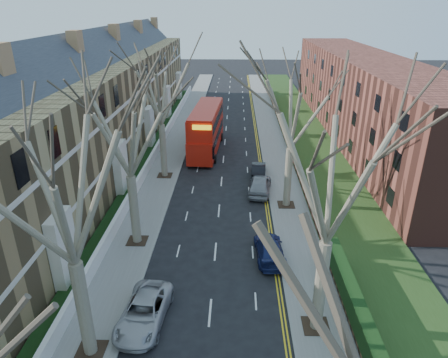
{
  "coord_description": "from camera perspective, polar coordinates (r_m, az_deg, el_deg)",
  "views": [
    {
      "loc": [
        1.3,
        -8.39,
        15.85
      ],
      "look_at": [
        0.42,
        21.25,
        2.79
      ],
      "focal_mm": 32.0,
      "sensor_mm": 36.0,
      "label": 1
    }
  ],
  "objects": [
    {
      "name": "flats_right",
      "position": [
        54.96,
        19.14,
        11.08
      ],
      "size": [
        13.97,
        54.0,
        10.0
      ],
      "color": "brown",
      "rests_on": "ground"
    },
    {
      "name": "double_decker_bus",
      "position": [
        46.33,
        -2.53,
        6.97
      ],
      "size": [
        3.55,
        12.22,
        5.01
      ],
      "rotation": [
        0.0,
        0.0,
        3.08
      ],
      "color": "#B91A0D",
      "rests_on": "ground"
    },
    {
      "name": "tree_left_dist",
      "position": [
        37.59,
        -9.32,
        13.83
      ],
      "size": [
        10.5,
        10.5,
        14.71
      ],
      "color": "#766854",
      "rests_on": "ground"
    },
    {
      "name": "tree_left_mid",
      "position": [
        17.2,
        -22.46,
        0.41
      ],
      "size": [
        10.5,
        10.5,
        14.71
      ],
      "color": "#766854",
      "rests_on": "ground"
    },
    {
      "name": "car_right_mid",
      "position": [
        36.29,
        5.16,
        -0.83
      ],
      "size": [
        2.5,
        4.92,
        1.6
      ],
      "primitive_type": "imported",
      "rotation": [
        0.0,
        0.0,
        3.01
      ],
      "color": "gray",
      "rests_on": "ground"
    },
    {
      "name": "tree_right_mid",
      "position": [
        18.1,
        15.67,
        2.51
      ],
      "size": [
        10.5,
        10.5,
        14.71
      ],
      "color": "#766854",
      "rests_on": "ground"
    },
    {
      "name": "tree_right_far",
      "position": [
        31.41,
        9.91,
        11.28
      ],
      "size": [
        10.15,
        10.15,
        14.22
      ],
      "color": "#766854",
      "rests_on": "ground"
    },
    {
      "name": "pavement_right",
      "position": [
        50.17,
        7.02,
        5.25
      ],
      "size": [
        3.0,
        102.0,
        0.12
      ],
      "primitive_type": "cube",
      "color": "slate",
      "rests_on": "ground"
    },
    {
      "name": "front_wall_left",
      "position": [
        43.17,
        -10.38,
        2.71
      ],
      "size": [
        0.3,
        78.0,
        1.0
      ],
      "color": "white",
      "rests_on": "ground"
    },
    {
      "name": "car_left_far",
      "position": [
        22.98,
        -11.35,
        -18.11
      ],
      "size": [
        2.71,
        5.1,
        1.37
      ],
      "primitive_type": "imported",
      "rotation": [
        0.0,
        0.0,
        -0.09
      ],
      "color": "#ACACB1",
      "rests_on": "ground"
    },
    {
      "name": "terrace_left",
      "position": [
        43.38,
        -18.73,
        8.76
      ],
      "size": [
        9.7,
        78.0,
        13.6
      ],
      "color": "olive",
      "rests_on": "ground"
    },
    {
      "name": "grass_verge_right",
      "position": [
        50.77,
        12.11,
        5.22
      ],
      "size": [
        6.0,
        102.0,
        0.06
      ],
      "color": "#243E16",
      "rests_on": "ground"
    },
    {
      "name": "car_right_far",
      "position": [
        40.05,
        4.96,
        1.36
      ],
      "size": [
        1.62,
        3.99,
        1.29
      ],
      "primitive_type": "imported",
      "rotation": [
        0.0,
        0.0,
        3.07
      ],
      "color": "black",
      "rests_on": "ground"
    },
    {
      "name": "car_right_near",
      "position": [
        27.54,
        6.52,
        -9.9
      ],
      "size": [
        2.07,
        4.6,
        1.31
      ],
      "primitive_type": "imported",
      "rotation": [
        0.0,
        0.0,
        3.2
      ],
      "color": "navy",
      "rests_on": "ground"
    },
    {
      "name": "tree_left_far",
      "position": [
        26.22,
        -13.99,
        8.47
      ],
      "size": [
        10.15,
        10.15,
        14.22
      ],
      "color": "#766854",
      "rests_on": "ground"
    },
    {
      "name": "pavement_left",
      "position": [
        50.49,
        -6.72,
        5.38
      ],
      "size": [
        3.0,
        102.0,
        0.12
      ],
      "primitive_type": "cube",
      "color": "slate",
      "rests_on": "ground"
    }
  ]
}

